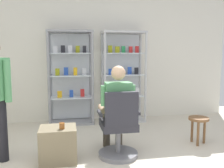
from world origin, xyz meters
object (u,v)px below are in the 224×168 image
Objects in this scene: office_chair at (119,130)px; wooden_stool at (199,123)px; display_cabinet_right at (123,76)px; display_cabinet_left at (71,77)px; tea_glass at (62,126)px; storage_crate at (58,144)px; seated_shopkeeper at (117,106)px.

office_chair reaches higher than wooden_stool.
display_cabinet_left is at bearing 179.94° from display_cabinet_right.
tea_glass is 2.17m from wooden_stool.
storage_crate is 1.12× the size of wooden_stool.
storage_crate is at bearing 127.85° from tea_glass.
office_chair is 1.40m from wooden_stool.
wooden_stool is at bearing 6.88° from storage_crate.
office_chair is (0.62, -1.91, -0.57)m from display_cabinet_left.
display_cabinet_right reaches higher than wooden_stool.
display_cabinet_left is 2.08m from office_chair.
display_cabinet_left is 2.02m from storage_crate.
display_cabinet_right is 23.26× the size of tea_glass.
storage_crate is at bearing -171.18° from seated_shopkeeper.
tea_glass is (-0.16, -1.95, -0.45)m from display_cabinet_left.
tea_glass is (-1.26, -1.94, -0.45)m from display_cabinet_right.
wooden_stool is (1.98, -1.61, -0.62)m from display_cabinet_left.
office_chair is 2.21× the size of wooden_stool.
display_cabinet_right reaches higher than storage_crate.
seated_shopkeeper is 0.96m from storage_crate.
display_cabinet_left and display_cabinet_right have the same top height.
tea_glass is at bearing -52.15° from storage_crate.
wooden_stool is at bearing -38.99° from display_cabinet_left.
display_cabinet_right reaches higher than seated_shopkeeper.
tea_glass is (-0.77, -0.20, -0.20)m from seated_shopkeeper.
storage_crate is 2.22m from wooden_stool.
display_cabinet_left is at bearing 83.48° from storage_crate.
display_cabinet_left reaches higher than wooden_stool.
wooden_stool is (2.20, 0.27, 0.11)m from storage_crate.
display_cabinet_right is at bearing 118.86° from wooden_stool.
storage_crate is (-0.83, 0.03, -0.16)m from office_chair.
wooden_stool is (2.14, 0.34, -0.17)m from tea_glass.
seated_shopkeeper is at bearing -105.59° from display_cabinet_right.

